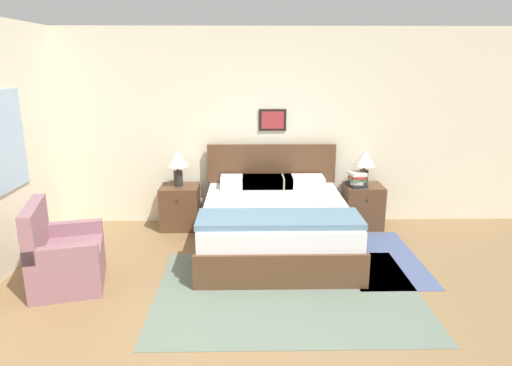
% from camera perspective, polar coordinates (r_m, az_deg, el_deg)
% --- Properties ---
extents(ground_plane, '(16.00, 16.00, 0.00)m').
position_cam_1_polar(ground_plane, '(3.79, 0.13, -19.82)').
color(ground_plane, olive).
extents(wall_back, '(7.54, 0.09, 2.60)m').
position_cam_1_polar(wall_back, '(6.16, -0.44, 6.92)').
color(wall_back, beige).
rests_on(wall_back, ground_plane).
extents(area_rug_main, '(2.53, 1.84, 0.01)m').
position_cam_1_polar(area_rug_main, '(4.54, 3.94, -13.46)').
color(area_rug_main, slate).
rests_on(area_rug_main, ground_plane).
extents(area_rug_bedside, '(0.83, 1.58, 0.01)m').
position_cam_1_polar(area_rug_bedside, '(5.44, 15.30, -8.97)').
color(area_rug_bedside, '#47567F').
rests_on(area_rug_bedside, ground_plane).
extents(bed, '(1.72, 1.98, 1.09)m').
position_cam_1_polar(bed, '(5.39, 2.40, -5.04)').
color(bed, brown).
rests_on(bed, ground_plane).
extents(armchair, '(0.82, 0.92, 0.85)m').
position_cam_1_polar(armchair, '(4.94, -22.96, -8.61)').
color(armchair, '#8E606B').
rests_on(armchair, ground_plane).
extents(nightstand_near_window, '(0.49, 0.47, 0.58)m').
position_cam_1_polar(nightstand_near_window, '(6.16, -9.44, -2.96)').
color(nightstand_near_window, brown).
rests_on(nightstand_near_window, ground_plane).
extents(nightstand_by_door, '(0.49, 0.47, 0.58)m').
position_cam_1_polar(nightstand_by_door, '(6.29, 13.20, -2.80)').
color(nightstand_by_door, brown).
rests_on(nightstand_by_door, ground_plane).
extents(table_lamp_near_window, '(0.28, 0.28, 0.47)m').
position_cam_1_polar(table_lamp_near_window, '(6.01, -9.79, 2.65)').
color(table_lamp_near_window, '#2D2823').
rests_on(table_lamp_near_window, nightstand_near_window).
extents(table_lamp_by_door, '(0.28, 0.28, 0.47)m').
position_cam_1_polar(table_lamp_by_door, '(6.14, 13.43, 2.71)').
color(table_lamp_by_door, '#2D2823').
rests_on(table_lamp_by_door, nightstand_by_door).
extents(book_thick_bottom, '(0.25, 0.31, 0.04)m').
position_cam_1_polar(book_thick_bottom, '(6.13, 12.46, -0.20)').
color(book_thick_bottom, '#232328').
rests_on(book_thick_bottom, nightstand_by_door).
extents(book_hardcover_middle, '(0.20, 0.25, 0.03)m').
position_cam_1_polar(book_hardcover_middle, '(6.12, 12.48, 0.13)').
color(book_hardcover_middle, silver).
rests_on(book_hardcover_middle, book_thick_bottom).
extents(book_novel_upper, '(0.20, 0.24, 0.04)m').
position_cam_1_polar(book_novel_upper, '(6.11, 12.49, 0.46)').
color(book_novel_upper, '#4C7551').
rests_on(book_novel_upper, book_hardcover_middle).
extents(book_slim_near_top, '(0.19, 0.23, 0.04)m').
position_cam_1_polar(book_slim_near_top, '(6.11, 12.51, 0.81)').
color(book_slim_near_top, '#B7332D').
rests_on(book_slim_near_top, book_novel_upper).
extents(book_paperback_top, '(0.23, 0.26, 0.04)m').
position_cam_1_polar(book_paperback_top, '(6.10, 12.53, 1.15)').
color(book_paperback_top, silver).
rests_on(book_paperback_top, book_slim_near_top).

